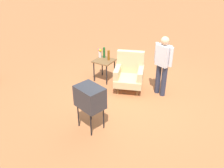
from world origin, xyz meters
TOP-DOWN VIEW (x-y plane):
  - ground_plane at (0.00, 0.00)m, footprint 60.00×60.00m
  - armchair at (-0.25, 0.23)m, footprint 0.99×1.00m
  - side_table at (-1.13, 0.31)m, footprint 0.56×0.56m
  - tv_on_stand at (-0.15, -1.77)m, footprint 0.69×0.58m
  - person_standing at (0.63, 0.40)m, footprint 0.54×0.33m
  - bottle_wine_green at (-1.25, 0.48)m, footprint 0.07×0.07m
  - bottle_tall_amber at (-1.03, 0.39)m, footprint 0.07×0.07m
  - flower_vase at (-1.36, 0.43)m, footprint 0.14×0.09m

SIDE VIEW (x-z plane):
  - ground_plane at x=0.00m, z-range 0.00..0.00m
  - armchair at x=-0.25m, z-range -0.03..1.03m
  - side_table at x=-1.13m, z-range 0.23..0.88m
  - tv_on_stand at x=-0.15m, z-range 0.27..1.30m
  - flower_vase at x=-1.36m, z-range 0.67..0.93m
  - bottle_tall_amber at x=-1.03m, z-range 0.65..0.95m
  - bottle_wine_green at x=-1.25m, z-range 0.65..0.97m
  - person_standing at x=0.63m, z-range 0.12..1.76m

